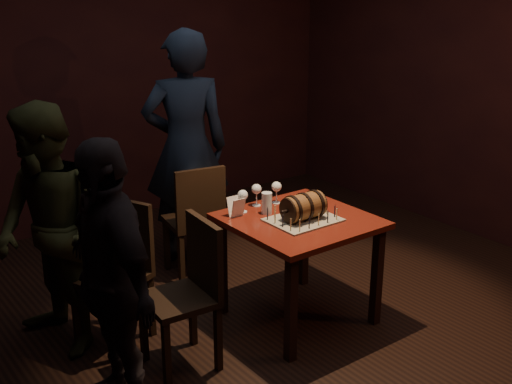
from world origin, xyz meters
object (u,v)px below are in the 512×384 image
Objects in this scene: person_left_front at (110,281)px; person_left_rear at (49,232)px; barrel_cake at (303,207)px; chair_left_rear at (119,264)px; wine_glass_left at (243,196)px; pint_of_ale at (267,204)px; chair_left_front at (191,285)px; pub_table at (299,233)px; wine_glass_right at (276,188)px; wine_glass_mid at (256,190)px; person_back at (186,148)px; chair_back at (196,216)px.

person_left_rear is at bearing -175.65° from person_left_front.
chair_left_rear is (-1.07, 0.57, -0.33)m from barrel_cake.
pint_of_ale is (0.12, -0.12, -0.05)m from wine_glass_left.
pint_of_ale is 0.84m from chair_left_front.
pub_table is at bearing -58.93° from pint_of_ale.
wine_glass_left is 1.28m from person_left_rear.
wine_glass_left is at bearing -178.83° from wine_glass_right.
barrel_cake is (-0.01, -0.05, 0.21)m from pub_table.
wine_glass_mid is (-0.08, 0.37, 0.23)m from pub_table.
pint_of_ale is at bearing 16.54° from chair_left_front.
wine_glass_right is at bearing 78.86° from barrel_cake.
person_back is (-0.05, 1.41, 0.11)m from barrel_cake.
person_left_front is (-1.20, -0.48, -0.09)m from wine_glass_left.
chair_left_front is 0.48× the size of person_back.
pub_table is 1.45m from person_left_front.
wine_glass_mid reaches higher than pub_table.
wine_glass_right is 1.05m from person_back.
wine_glass_left is at bearing -13.46° from chair_left_rear.
chair_back is at bearing 101.58° from barrel_cake.
barrel_cake is at bearing -78.42° from chair_back.
wine_glass_right is 0.17× the size of chair_back.
wine_glass_mid is 1.41m from person_left_rear.
pint_of_ale is 0.09× the size of person_left_rear.
pub_table is at bearing 98.29° from person_left_front.
person_back reaches higher than chair_back.
person_back is (0.06, 1.16, 0.14)m from pint_of_ale.
chair_back reaches higher than wine_glass_right.
person_left_rear is (-1.53, 0.32, -0.07)m from wine_glass_right.
wine_glass_right reaches higher than pint_of_ale.
person_left_rear is at bearing 168.35° from wine_glass_right.
barrel_cake is 2.05× the size of wine_glass_left.
person_left_rear is (-1.46, 0.69, -0.05)m from barrel_cake.
chair_back is at bearing 27.16° from chair_left_rear.
pub_table is at bearing 1.48° from chair_left_front.
person_left_front reaches higher than chair_left_front.
chair_left_rear is at bearing 166.54° from wine_glass_left.
wine_glass_left and wine_glass_right have the same top height.
wine_glass_left is 1.00× the size of wine_glass_mid.
person_left_front is at bearing -117.64° from chair_left_rear.
person_left_rear is (-1.41, -0.72, -0.16)m from person_back.
person_left_front is (-1.35, -0.52, -0.09)m from wine_glass_mid.
wine_glass_left is 0.80m from chair_left_front.
person_back is at bearing 96.74° from wine_glass_right.
wine_glass_right is 0.10× the size of person_left_rear.
chair_left_front reaches higher than pub_table.
chair_back is 1.67m from person_left_front.
pub_table is 5.59× the size of wine_glass_mid.
person_back is (0.81, 1.38, 0.44)m from chair_left_front.
person_left_front is (-1.43, -0.10, -0.07)m from barrel_cake.
wine_glass_right is (0.15, -0.04, 0.00)m from wine_glass_mid.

